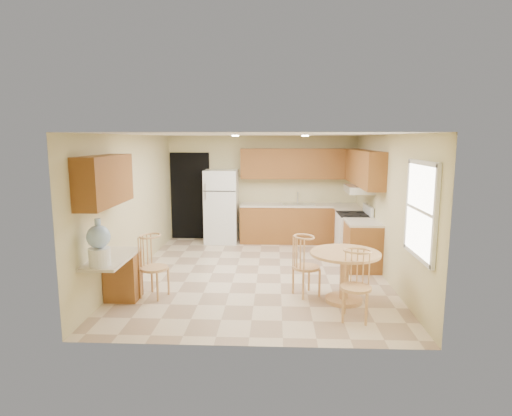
{
  "coord_description": "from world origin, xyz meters",
  "views": [
    {
      "loc": [
        0.3,
        -7.47,
        2.43
      ],
      "look_at": [
        -0.04,
        0.3,
        1.16
      ],
      "focal_mm": 30.0,
      "sensor_mm": 36.0,
      "label": 1
    }
  ],
  "objects_px": {
    "dining_table": "(345,269)",
    "water_crock": "(99,245)",
    "chair_table_a": "(307,261)",
    "refrigerator": "(221,206)",
    "chair_table_b": "(357,281)",
    "stove": "(353,235)",
    "chair_desk": "(152,262)"
  },
  "relations": [
    {
      "from": "chair_desk",
      "to": "chair_table_a",
      "type": "bearing_deg",
      "value": 112.26
    },
    {
      "from": "chair_table_b",
      "to": "water_crock",
      "type": "xyz_separation_m",
      "value": [
        -3.4,
        -0.1,
        0.48
      ]
    },
    {
      "from": "stove",
      "to": "chair_table_a",
      "type": "xyz_separation_m",
      "value": [
        -1.12,
        -2.3,
        0.11
      ]
    },
    {
      "from": "refrigerator",
      "to": "chair_table_a",
      "type": "height_order",
      "value": "refrigerator"
    },
    {
      "from": "chair_table_b",
      "to": "dining_table",
      "type": "bearing_deg",
      "value": -72.6
    },
    {
      "from": "chair_table_a",
      "to": "water_crock",
      "type": "relative_size",
      "value": 1.49
    },
    {
      "from": "chair_table_a",
      "to": "dining_table",
      "type": "bearing_deg",
      "value": 45.13
    },
    {
      "from": "dining_table",
      "to": "chair_desk",
      "type": "relative_size",
      "value": 1.08
    },
    {
      "from": "dining_table",
      "to": "chair_desk",
      "type": "height_order",
      "value": "chair_desk"
    },
    {
      "from": "chair_table_b",
      "to": "stove",
      "type": "bearing_deg",
      "value": -85.62
    },
    {
      "from": "dining_table",
      "to": "water_crock",
      "type": "bearing_deg",
      "value": -165.93
    },
    {
      "from": "stove",
      "to": "dining_table",
      "type": "relative_size",
      "value": 1.05
    },
    {
      "from": "chair_table_a",
      "to": "water_crock",
      "type": "xyz_separation_m",
      "value": [
        -2.8,
        -1.0,
        0.48
      ]
    },
    {
      "from": "chair_table_a",
      "to": "chair_desk",
      "type": "distance_m",
      "value": 2.36
    },
    {
      "from": "refrigerator",
      "to": "water_crock",
      "type": "height_order",
      "value": "refrigerator"
    },
    {
      "from": "water_crock",
      "to": "chair_table_b",
      "type": "bearing_deg",
      "value": 1.68
    },
    {
      "from": "stove",
      "to": "chair_desk",
      "type": "bearing_deg",
      "value": -144.57
    },
    {
      "from": "refrigerator",
      "to": "water_crock",
      "type": "relative_size",
      "value": 2.7
    },
    {
      "from": "stove",
      "to": "water_crock",
      "type": "distance_m",
      "value": 5.16
    },
    {
      "from": "chair_desk",
      "to": "refrigerator",
      "type": "bearing_deg",
      "value": -171.16
    },
    {
      "from": "dining_table",
      "to": "refrigerator",
      "type": "bearing_deg",
      "value": 122.03
    },
    {
      "from": "dining_table",
      "to": "water_crock",
      "type": "height_order",
      "value": "water_crock"
    },
    {
      "from": "chair_table_a",
      "to": "refrigerator",
      "type": "bearing_deg",
      "value": 177.8
    },
    {
      "from": "chair_table_b",
      "to": "water_crock",
      "type": "distance_m",
      "value": 3.43
    },
    {
      "from": "water_crock",
      "to": "dining_table",
      "type": "bearing_deg",
      "value": 14.07
    },
    {
      "from": "stove",
      "to": "chair_table_b",
      "type": "distance_m",
      "value": 3.25
    },
    {
      "from": "chair_table_b",
      "to": "chair_desk",
      "type": "xyz_separation_m",
      "value": [
        -2.95,
        0.73,
        0.01
      ]
    },
    {
      "from": "chair_desk",
      "to": "chair_table_b",
      "type": "bearing_deg",
      "value": 94.2
    },
    {
      "from": "stove",
      "to": "chair_desk",
      "type": "xyz_separation_m",
      "value": [
        -3.47,
        -2.47,
        0.12
      ]
    },
    {
      "from": "chair_desk",
      "to": "water_crock",
      "type": "relative_size",
      "value": 1.52
    },
    {
      "from": "chair_table_a",
      "to": "chair_table_b",
      "type": "xyz_separation_m",
      "value": [
        0.6,
        -0.9,
        0.0
      ]
    },
    {
      "from": "dining_table",
      "to": "chair_table_b",
      "type": "xyz_separation_m",
      "value": [
        0.05,
        -0.74,
        0.08
      ]
    }
  ]
}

